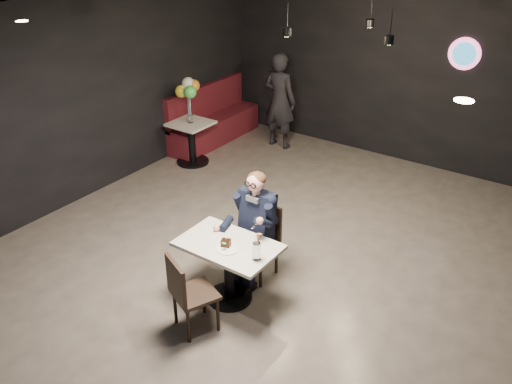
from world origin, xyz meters
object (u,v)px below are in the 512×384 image
Objects in this scene: sundae_glass at (257,251)px; side_table at (192,141)px; booth_bench at (214,114)px; balloon_vase at (190,119)px; main_table at (229,272)px; chair_near at (195,292)px; passerby at (280,101)px; seated_man at (257,225)px; chair_far at (257,243)px.

sundae_glass is 4.23m from side_table.
balloon_vase is at bearing -73.30° from booth_bench.
main_table is 1.35× the size of side_table.
booth_bench reaches higher than chair_near.
balloon_vase is at bearing 140.46° from sundae_glass.
main_table is at bearing 114.02° from chair_near.
passerby reaches higher than chair_near.
seated_man reaches higher than chair_near.
chair_near is (0.00, -1.13, 0.00)m from chair_far.
chair_far is 4.59× the size of sundae_glass.
sundae_glass reaches higher than balloon_vase.
chair_far reaches higher than side_table.
seated_man is 0.82× the size of passerby.
main_table is at bearing -49.19° from booth_bench.
chair_near is at bearing -129.24° from sundae_glass.
chair_near is 5.22m from booth_bench.
seated_man is at bearing -36.18° from balloon_vase.
chair_far is at bearing 90.00° from main_table.
side_table is at bearing 143.82° from chair_far.
side_table is (0.30, -1.00, -0.13)m from booth_bench.
balloon_vase is (-2.82, 2.06, 0.10)m from seated_man.
balloon_vase is at bearing 143.82° from seated_man.
side_table is 1.79m from passerby.
passerby is at bearing 61.28° from side_table.
main_table is at bearing -42.82° from balloon_vase.
booth_bench is at bearing 106.70° from balloon_vase.
chair_far is at bearing -36.18° from side_table.
main_table is 3.87m from balloon_vase.
passerby is (1.13, 0.52, 0.34)m from booth_bench.
seated_man reaches higher than balloon_vase.
side_table is 0.46× the size of passerby.
seated_man is at bearing 90.00° from main_table.
balloon_vase is 0.08× the size of passerby.
side_table is (-2.82, 2.06, -0.31)m from seated_man.
booth_bench is (-3.12, 4.19, 0.08)m from chair_near.
sundae_glass is (0.42, -0.61, 0.13)m from seated_man.
seated_man is (0.00, 0.55, 0.34)m from main_table.
chair_far is 0.26m from seated_man.
booth_bench is 2.63× the size of side_table.
chair_far is (0.00, 0.55, 0.09)m from main_table.
balloon_vase is at bearing 0.00° from side_table.
chair_far is at bearing 124.51° from sundae_glass.
side_table is at bearing 155.48° from chair_near.
chair_far is 0.43× the size of booth_bench.
seated_man is 0.76m from sundae_glass.
chair_far is 1.00× the size of chair_near.
chair_far is 3.51m from balloon_vase.
seated_man is at bearing 124.51° from sundae_glass.
passerby reaches higher than balloon_vase.
chair_near is at bearing -90.00° from main_table.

